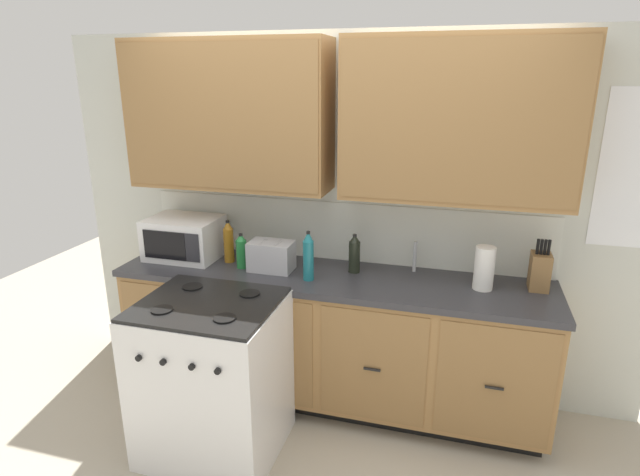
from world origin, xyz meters
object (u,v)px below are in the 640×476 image
stove_range (213,377)px  knife_block (540,271)px  bottle_amber (229,242)px  bottle_teal (308,256)px  paper_towel_roll (484,268)px  bottle_dark (354,254)px  bottle_green (241,251)px  microwave (184,238)px  toaster (271,256)px

stove_range → knife_block: size_ratio=3.06×
bottle_amber → bottle_teal: 0.63m
paper_towel_roll → bottle_dark: (-0.79, 0.06, -0.01)m
stove_range → knife_block: 2.00m
bottle_dark → bottle_green: bearing=-170.4°
microwave → toaster: bearing=-5.8°
knife_block → paper_towel_roll: knife_block is taller
stove_range → microwave: (-0.53, 0.68, 0.58)m
toaster → bottle_amber: bearing=168.6°
bottle_amber → bottle_green: 0.15m
microwave → bottle_amber: bottle_amber is taller
microwave → bottle_dark: size_ratio=1.90×
knife_block → bottle_teal: bearing=-170.2°
bottle_amber → bottle_dark: bottle_amber is taller
stove_range → bottle_dark: 1.13m
toaster → bottle_dark: bearing=12.0°
bottle_teal → bottle_amber: bearing=165.2°
stove_range → bottle_green: 0.82m
stove_range → bottle_dark: (0.66, 0.73, 0.57)m
toaster → bottle_teal: 0.30m
knife_block → bottle_teal: bottle_teal is taller
bottle_dark → paper_towel_roll: bearing=-4.2°
bottle_amber → bottle_green: (0.13, -0.08, -0.03)m
stove_range → toaster: bearing=77.4°
toaster → paper_towel_roll: size_ratio=1.08×
bottle_amber → toaster: bearing=-11.4°
stove_range → knife_block: knife_block is taller
stove_range → paper_towel_roll: bearing=24.7°
microwave → stove_range: bearing=-52.4°
paper_towel_roll → bottle_amber: 1.64m
microwave → knife_block: size_ratio=1.55×
microwave → knife_block: (2.29, 0.07, -0.02)m
microwave → paper_towel_roll: bearing=-0.4°
toaster → paper_towel_roll: paper_towel_roll is taller
bottle_green → bottle_dark: bottle_dark is taller
microwave → bottle_teal: size_ratio=1.54×
paper_towel_roll → bottle_amber: bottle_amber is taller
bottle_dark → bottle_teal: bearing=-139.9°
microwave → toaster: (0.66, -0.07, -0.04)m
bottle_amber → bottle_green: bottle_amber is taller
microwave → bottle_teal: 0.96m
stove_range → bottle_amber: size_ratio=3.28×
paper_towel_roll → bottle_amber: (-1.64, 0.01, 0.01)m
bottle_amber → bottle_dark: bearing=3.0°
bottle_teal → bottle_green: bearing=170.3°
microwave → bottle_teal: bottle_teal is taller
microwave → knife_block: 2.29m
bottle_teal → paper_towel_roll: bearing=8.1°
toaster → bottle_amber: bottle_amber is taller
bottle_green → microwave: bearing=170.2°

